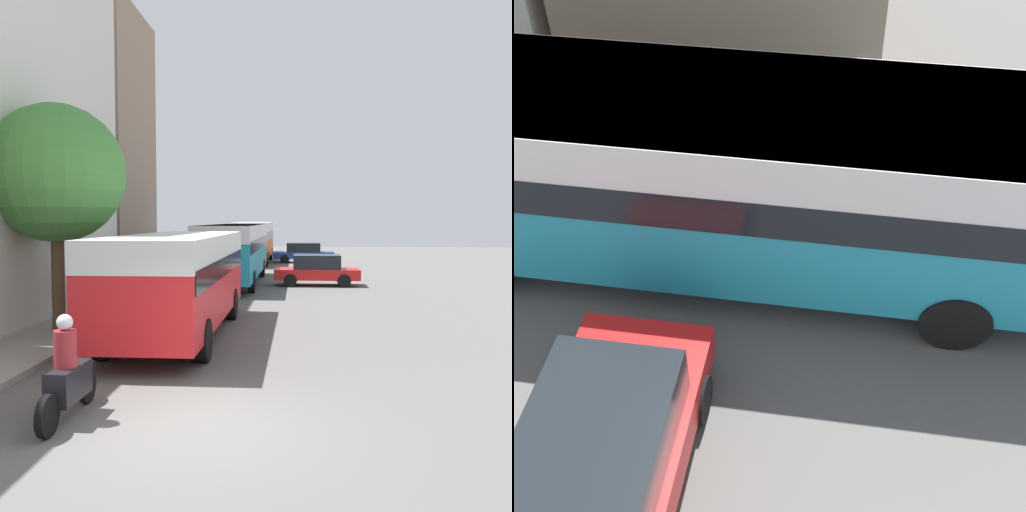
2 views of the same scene
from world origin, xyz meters
The scene contains 2 objects.
bus_following centered at (-1.66, 19.98, 1.94)m, with size 2.58×11.41×2.98m.
car_far_curb centered at (2.45, 19.49, 0.78)m, with size 4.14×1.80×1.51m.
Camera 2 is at (6.13, 21.92, 7.93)m, focal length 50.00 mm.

